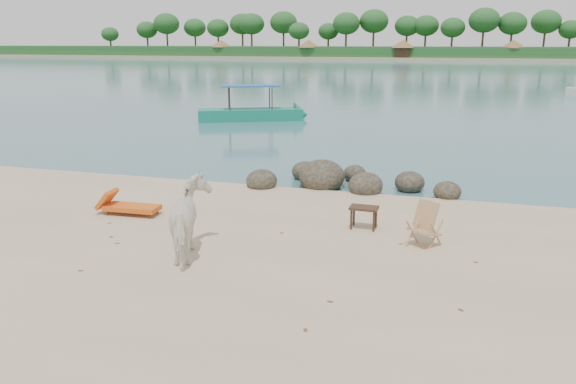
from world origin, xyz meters
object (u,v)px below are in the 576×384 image
cow (192,220)px  boat_near (250,91)px  side_table (364,219)px  lounge_chair (132,206)px  boulders (339,180)px  deck_chair (425,227)px

cow → boat_near: size_ratio=0.28×
cow → side_table: (3.06, 2.70, -0.52)m
side_table → lounge_chair: (-5.78, -0.54, -0.00)m
side_table → boulders: bearing=110.9°
lounge_chair → side_table: bearing=2.5°
side_table → deck_chair: deck_chair is taller
cow → lounge_chair: 3.51m
boulders → side_table: (1.37, -3.83, 0.07)m
lounge_chair → boat_near: 18.31m
cow → lounge_chair: (-2.72, 2.16, -0.52)m
side_table → boat_near: size_ratio=0.10×
lounge_chair → deck_chair: 7.20m
side_table → lounge_chair: side_table is taller
lounge_chair → boat_near: (-3.41, 17.94, 1.33)m
boat_near → cow: bearing=-97.8°
side_table → deck_chair: 1.63m
cow → boat_near: (-6.13, 20.10, 0.80)m
lounge_chair → deck_chair: deck_chair is taller
boat_near → boulders: bearing=-84.8°
boulders → cow: 6.77m
deck_chair → boulders: bearing=158.4°
side_table → boat_near: bearing=119.1°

